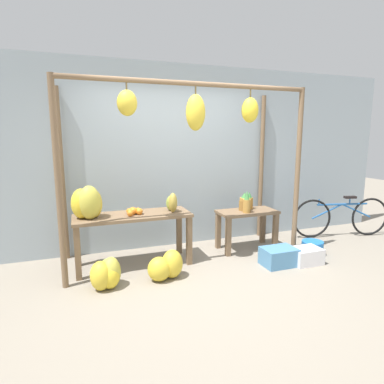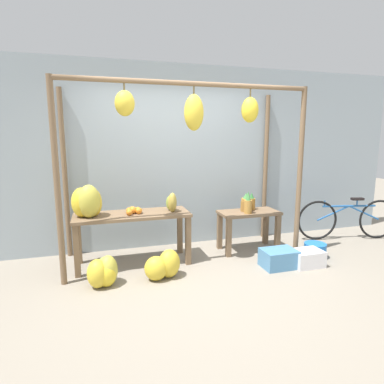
% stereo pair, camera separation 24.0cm
% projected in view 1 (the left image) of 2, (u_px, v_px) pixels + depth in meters
% --- Properties ---
extents(ground_plane, '(20.00, 20.00, 0.00)m').
position_uv_depth(ground_plane, '(207.00, 284.00, 3.81)').
color(ground_plane, gray).
extents(shop_wall_back, '(8.00, 0.08, 2.80)m').
position_uv_depth(shop_wall_back, '(170.00, 157.00, 4.98)').
color(shop_wall_back, '#99A8B2').
rests_on(shop_wall_back, ground_plane).
extents(stall_awning, '(3.23, 1.10, 2.38)m').
position_uv_depth(stall_awning, '(189.00, 137.00, 4.15)').
color(stall_awning, brown).
rests_on(stall_awning, ground_plane).
extents(display_table_main, '(1.52, 0.56, 0.71)m').
position_uv_depth(display_table_main, '(133.00, 223.00, 4.26)').
color(display_table_main, brown).
rests_on(display_table_main, ground_plane).
extents(display_table_side, '(0.90, 0.45, 0.61)m').
position_uv_depth(display_table_side, '(247.00, 220.00, 4.91)').
color(display_table_side, brown).
rests_on(display_table_side, ground_plane).
extents(banana_pile_on_table, '(0.42, 0.42, 0.42)m').
position_uv_depth(banana_pile_on_table, '(88.00, 203.00, 4.01)').
color(banana_pile_on_table, gold).
rests_on(banana_pile_on_table, display_table_main).
extents(orange_pile, '(0.22, 0.23, 0.10)m').
position_uv_depth(orange_pile, '(134.00, 211.00, 4.23)').
color(orange_pile, orange).
rests_on(orange_pile, display_table_main).
extents(pineapple_cluster, '(0.27, 0.32, 0.33)m').
position_uv_depth(pineapple_cluster, '(245.00, 203.00, 4.87)').
color(pineapple_cluster, olive).
rests_on(pineapple_cluster, display_table_side).
extents(banana_pile_ground_left, '(0.41, 0.40, 0.36)m').
position_uv_depth(banana_pile_ground_left, '(107.00, 274.00, 3.68)').
color(banana_pile_ground_left, gold).
rests_on(banana_pile_ground_left, ground_plane).
extents(banana_pile_ground_right, '(0.52, 0.38, 0.35)m').
position_uv_depth(banana_pile_ground_right, '(166.00, 266.00, 3.91)').
color(banana_pile_ground_right, gold).
rests_on(banana_pile_ground_right, ground_plane).
extents(fruit_crate_white, '(0.45, 0.33, 0.24)m').
position_uv_depth(fruit_crate_white, '(279.00, 257.00, 4.34)').
color(fruit_crate_white, '#4C84B2').
rests_on(fruit_crate_white, ground_plane).
extents(blue_bucket, '(0.31, 0.31, 0.21)m').
position_uv_depth(blue_bucket, '(312.00, 248.00, 4.71)').
color(blue_bucket, blue).
rests_on(blue_bucket, ground_plane).
extents(parked_bicycle, '(1.70, 0.42, 0.71)m').
position_uv_depth(parked_bicycle, '(341.00, 217.00, 5.54)').
color(parked_bicycle, black).
rests_on(parked_bicycle, ground_plane).
extents(papaya_pile, '(0.16, 0.26, 0.26)m').
position_uv_depth(papaya_pile, '(172.00, 203.00, 4.38)').
color(papaya_pile, '#B2993D').
rests_on(papaya_pile, display_table_main).
extents(fruit_crate_purple, '(0.41, 0.29, 0.22)m').
position_uv_depth(fruit_crate_purple, '(306.00, 256.00, 4.40)').
color(fruit_crate_purple, silver).
rests_on(fruit_crate_purple, ground_plane).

